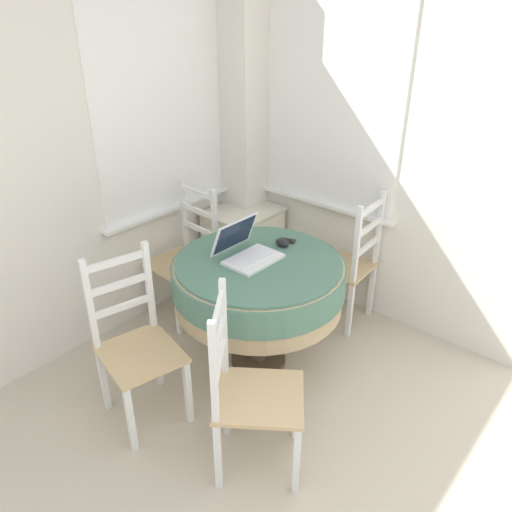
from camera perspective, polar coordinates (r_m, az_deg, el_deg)
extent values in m
cube|color=white|center=(3.58, -10.78, 16.32)|extent=(1.10, 0.01, 1.42)
cube|color=white|center=(3.76, -9.54, 5.46)|extent=(1.18, 0.07, 0.02)
cube|color=white|center=(3.64, 8.56, 16.69)|extent=(0.01, 1.10, 1.42)
cube|color=white|center=(3.82, 7.57, 5.97)|extent=(0.07, 1.18, 0.02)
cube|color=white|center=(3.99, -1.35, 14.79)|extent=(0.28, 0.28, 2.55)
cylinder|color=#4C3D2D|center=(3.40, 0.27, -11.68)|extent=(0.36, 0.36, 0.03)
cylinder|color=#4C3D2D|center=(3.17, 0.29, -6.52)|extent=(0.11, 0.11, 0.71)
cylinder|color=tan|center=(3.06, 0.30, -3.21)|extent=(1.03, 1.03, 0.28)
cylinder|color=#4C7560|center=(3.03, 0.30, -2.32)|extent=(1.06, 1.06, 0.17)
cylinder|color=#4C7560|center=(2.98, 0.30, -0.74)|extent=(1.00, 1.00, 0.02)
cube|color=white|center=(2.98, -0.31, -0.39)|extent=(0.34, 0.23, 0.02)
cube|color=silver|center=(2.98, -0.52, -0.13)|extent=(0.30, 0.14, 0.00)
cube|color=white|center=(3.02, -2.50, 2.45)|extent=(0.34, 0.10, 0.21)
cube|color=#192338|center=(3.02, -2.43, 2.45)|extent=(0.30, 0.08, 0.19)
ellipsoid|color=black|center=(3.15, 3.02, 1.54)|extent=(0.06, 0.10, 0.05)
cube|color=black|center=(3.22, 3.53, 1.76)|extent=(0.09, 0.12, 0.01)
cube|color=black|center=(3.22, 3.53, 1.86)|extent=(0.07, 0.09, 0.00)
cube|color=tan|center=(3.67, -8.53, -0.75)|extent=(0.44, 0.41, 0.02)
cube|color=white|center=(3.81, -12.11, -3.85)|extent=(0.04, 0.04, 0.43)
cube|color=white|center=(3.57, -8.89, -5.86)|extent=(0.04, 0.04, 0.43)
cube|color=white|center=(4.00, -7.77, -1.83)|extent=(0.04, 0.04, 0.43)
cube|color=white|center=(3.77, -4.44, -3.60)|extent=(0.04, 0.04, 0.43)
cube|color=white|center=(3.78, -8.25, 4.87)|extent=(0.03, 0.03, 0.55)
cube|color=white|center=(3.53, -4.74, 3.43)|extent=(0.03, 0.03, 0.55)
cube|color=white|center=(3.58, -6.73, 7.22)|extent=(0.04, 0.34, 0.04)
cube|color=white|center=(3.63, -6.61, 5.12)|extent=(0.04, 0.34, 0.04)
cube|color=white|center=(3.68, -6.49, 3.09)|extent=(0.04, 0.34, 0.04)
cube|color=tan|center=(3.65, 9.61, -1.01)|extent=(0.42, 0.45, 0.02)
cube|color=white|center=(3.97, 8.15, -2.11)|extent=(0.04, 0.04, 0.43)
cube|color=white|center=(3.71, 5.52, -4.22)|extent=(0.04, 0.04, 0.43)
cube|color=white|center=(3.83, 13.04, -3.77)|extent=(0.04, 0.04, 0.43)
cube|color=white|center=(3.56, 10.67, -6.10)|extent=(0.04, 0.04, 0.43)
cube|color=white|center=(3.60, 13.89, 3.13)|extent=(0.03, 0.03, 0.55)
cube|color=white|center=(3.31, 11.43, 1.20)|extent=(0.03, 0.03, 0.55)
cube|color=white|center=(3.37, 13.07, 5.38)|extent=(0.34, 0.04, 0.04)
cube|color=white|center=(3.43, 12.82, 3.19)|extent=(0.34, 0.04, 0.04)
cube|color=white|center=(3.49, 12.58, 1.07)|extent=(0.34, 0.04, 0.04)
cube|color=tan|center=(2.52, 0.40, -15.80)|extent=(0.57, 0.58, 0.02)
cube|color=white|center=(2.56, 4.66, -22.21)|extent=(0.05, 0.05, 0.43)
cube|color=white|center=(2.79, 4.64, -16.85)|extent=(0.05, 0.05, 0.43)
cube|color=white|center=(2.58, -4.37, -21.78)|extent=(0.05, 0.05, 0.43)
cube|color=white|center=(2.81, -3.38, -16.50)|extent=(0.05, 0.05, 0.43)
cube|color=white|center=(2.22, -4.85, -13.26)|extent=(0.04, 0.04, 0.55)
cube|color=white|center=(2.48, -3.71, -8.10)|extent=(0.04, 0.04, 0.55)
cube|color=white|center=(2.23, -4.43, -6.35)|extent=(0.29, 0.22, 0.04)
cube|color=white|center=(2.31, -4.30, -9.26)|extent=(0.29, 0.22, 0.04)
cube|color=white|center=(2.40, -4.18, -11.97)|extent=(0.29, 0.22, 0.04)
cube|color=tan|center=(2.83, -13.03, -10.86)|extent=(0.48, 0.51, 0.02)
cube|color=white|center=(2.80, -14.15, -17.63)|extent=(0.04, 0.04, 0.43)
cube|color=white|center=(2.90, -7.78, -15.12)|extent=(0.04, 0.04, 0.43)
cube|color=white|center=(3.07, -17.03, -13.32)|extent=(0.04, 0.04, 0.43)
cube|color=white|center=(3.16, -11.19, -11.21)|extent=(0.04, 0.04, 0.43)
cube|color=white|center=(2.78, -18.47, -5.37)|extent=(0.04, 0.04, 0.55)
cube|color=white|center=(2.87, -12.11, -3.31)|extent=(0.04, 0.04, 0.55)
cube|color=white|center=(2.72, -15.76, -0.62)|extent=(0.34, 0.10, 0.04)
cube|color=white|center=(2.79, -15.39, -3.19)|extent=(0.34, 0.10, 0.04)
cube|color=white|center=(2.86, -15.04, -5.62)|extent=(0.34, 0.10, 0.04)
cube|color=silver|center=(4.13, -1.45, 1.01)|extent=(0.53, 0.45, 0.63)
cube|color=silver|center=(3.99, -1.50, 5.16)|extent=(0.55, 0.47, 0.02)
cube|color=white|center=(3.90, 1.01, 2.77)|extent=(0.47, 0.01, 0.18)
sphere|color=olive|center=(3.90, 1.10, 2.74)|extent=(0.02, 0.02, 0.02)
cube|color=white|center=(3.99, 0.99, 0.05)|extent=(0.47, 0.01, 0.18)
sphere|color=olive|center=(3.99, 1.08, 0.01)|extent=(0.02, 0.02, 0.02)
cube|color=white|center=(4.10, 0.96, -2.55)|extent=(0.47, 0.01, 0.18)
sphere|color=olive|center=(4.09, 1.05, -2.58)|extent=(0.02, 0.02, 0.02)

